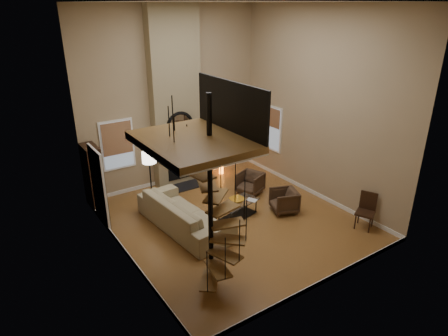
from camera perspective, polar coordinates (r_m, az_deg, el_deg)
ground at (r=10.86m, az=1.19°, el=-7.54°), size 6.00×6.50×0.01m
back_wall at (r=12.48m, az=-7.43°, el=9.97°), size 6.00×0.02×5.50m
front_wall at (r=7.49m, az=15.76°, el=0.57°), size 6.00×0.02×5.50m
left_wall at (r=8.48m, az=-15.54°, el=3.18°), size 0.02×6.50×5.50m
right_wall at (r=11.70m, az=13.58°, el=8.67°), size 0.02×6.50×5.50m
ceiling at (r=9.38m, az=1.48°, el=22.90°), size 6.00×6.50×0.01m
baseboard_back at (r=13.32m, az=-6.83°, el=-1.40°), size 6.00×0.02×0.12m
baseboard_front at (r=8.83m, az=13.81°, el=-15.79°), size 6.00×0.02×0.12m
baseboard_left at (r=9.68m, az=-13.80°, el=-11.97°), size 0.02×6.50×0.12m
baseboard_right at (r=12.59m, az=12.43°, el=-3.28°), size 0.02×6.50×0.12m
chimney_breast at (r=12.31m, az=-7.02°, el=9.81°), size 1.60×0.38×5.50m
hearth at (r=12.79m, az=-5.43°, el=-2.58°), size 1.50×0.60×0.04m
firebox at (r=12.81m, az=-6.14°, el=0.02°), size 0.95×0.02×0.72m
mantel at (r=12.53m, az=-6.09°, el=2.44°), size 1.70×0.18×0.06m
mirror_frame at (r=12.32m, az=-6.37°, el=6.01°), size 0.94×0.10×0.94m
mirror_disc at (r=12.33m, az=-6.39°, el=6.02°), size 0.80×0.01×0.80m
vase_left at (r=12.28m, az=-8.46°, el=2.66°), size 0.24×0.24×0.25m
vase_right at (r=12.78m, az=-3.82°, el=3.59°), size 0.20×0.20×0.21m
window_back at (r=12.06m, az=-15.17°, el=3.33°), size 1.02×0.06×1.52m
window_right at (r=13.35m, az=6.82°, el=5.86°), size 0.06×1.02×1.52m
entry_door at (r=10.72m, az=-17.57°, el=-2.73°), size 0.10×1.05×2.16m
loft at (r=7.12m, az=-3.81°, el=4.40°), size 1.70×2.20×1.09m
spiral_stair at (r=7.82m, az=-1.90°, el=-5.38°), size 1.47×1.47×4.06m
hutch at (r=11.72m, az=-18.39°, el=-1.17°), size 0.39×0.82×1.83m
sofa at (r=10.41m, az=-5.93°, el=-6.55°), size 1.43×3.06×0.87m
armchair_near at (r=12.23m, az=3.96°, el=-2.04°), size 0.93×0.92×0.65m
armchair_far at (r=11.23m, az=9.01°, el=-4.65°), size 0.90×0.89×0.64m
coffee_table at (r=10.88m, az=2.02°, el=-5.74°), size 1.29×0.84×0.45m
bowl at (r=10.81m, az=1.88°, el=-4.64°), size 0.41×0.41×0.10m
book at (r=10.87m, az=4.00°, el=-4.73°), size 0.31×0.34×0.03m
floor_lamp at (r=11.08m, az=-10.75°, el=0.87°), size 0.39×0.39×1.71m
accent_lamp at (r=13.61m, az=-0.40°, el=0.19°), size 0.15×0.15×0.53m
side_chair at (r=10.95m, az=19.91°, el=-5.57°), size 0.59×0.59×0.97m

